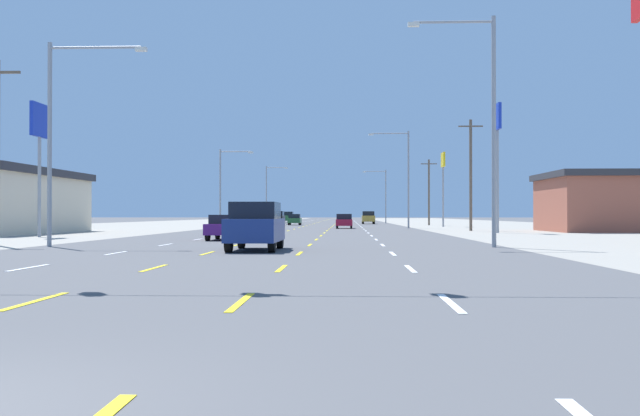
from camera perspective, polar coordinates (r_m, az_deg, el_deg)
ground_plane at (r=71.08m, az=-0.71°, el=-1.71°), size 572.00×572.00×0.00m
lot_apron_left at (r=76.42m, az=-19.59°, el=-1.59°), size 28.00×440.00×0.01m
lot_apron_right at (r=74.10m, az=18.78°, el=-1.63°), size 28.00×440.00×0.01m
lane_markings at (r=109.55m, az=0.29°, el=-1.29°), size 10.64×227.60×0.01m
signal_span_wire at (r=16.89m, az=-10.28°, el=12.21°), size 24.87×0.53×8.72m
suv_center_turn_nearest at (r=29.57m, az=-5.13°, el=-1.39°), size 1.98×4.90×1.98m
sedan_inner_left_near at (r=41.97m, az=-7.48°, el=-1.50°), size 1.80×4.50×1.46m
hatchback_inner_right_mid at (r=75.62m, az=1.93°, el=-1.04°), size 1.72×3.90×1.54m
hatchback_inner_left_midfar at (r=99.89m, az=-2.03°, el=-0.92°), size 1.72×3.90×1.54m
suv_far_left_far at (r=106.58m, az=-3.42°, el=-0.76°), size 1.98×4.90×1.98m
suv_far_right_farther at (r=112.28m, az=3.85°, el=-0.75°), size 1.98×4.90×1.98m
suv_far_left_farthest at (r=127.77m, az=-2.56°, el=-0.72°), size 1.98×4.90×1.98m
storefront_right_row_1 at (r=67.37m, az=23.07°, el=0.47°), size 13.67×10.99×5.12m
pole_sign_left_row_1 at (r=50.53m, az=-21.38°, el=5.56°), size 0.24×2.48×8.74m
pole_sign_right_row_1 at (r=59.09m, az=13.91°, el=5.64°), size 0.24×2.05×10.28m
pole_sign_right_row_2 at (r=88.11m, az=9.75°, el=3.02°), size 0.24×2.30×8.97m
streetlight_left_row_0 at (r=35.29m, az=-19.92°, el=6.10°), size 4.61×0.26×9.41m
streetlight_right_row_0 at (r=33.39m, az=13.02°, el=7.24°), size 3.95×0.26×10.43m
streetlight_left_row_1 at (r=78.27m, az=-7.65°, el=2.04°), size 3.66×0.26×8.54m
streetlight_right_row_1 at (r=77.44m, az=6.73°, el=2.86°), size 4.37×0.26×10.43m
streetlight_left_row_2 at (r=122.42m, az=-4.12°, el=1.41°), size 3.76×0.26×9.73m
streetlight_right_row_2 at (r=121.84m, az=5.05°, el=1.27°), size 4.00×0.26×9.04m
utility_pole_right_row_1 at (r=66.02m, az=11.88°, el=2.74°), size 2.20×0.26×10.03m
utility_pole_right_row_2 at (r=99.33m, az=8.65°, el=1.35°), size 2.20×0.26×9.02m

